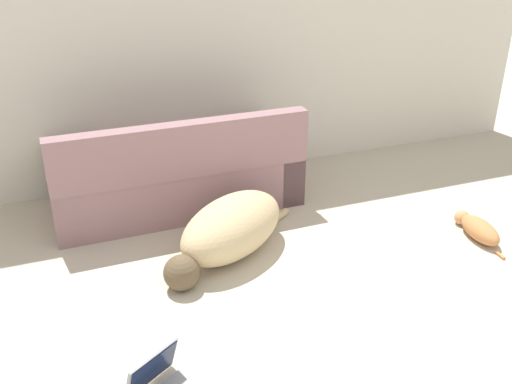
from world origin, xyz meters
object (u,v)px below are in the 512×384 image
(dog, at_px, (230,229))
(cat, at_px, (478,228))
(laptop_open, at_px, (161,381))
(couch, at_px, (176,177))

(dog, distance_m, cat, 1.91)
(cat, height_order, laptop_open, laptop_open)
(cat, relative_size, laptop_open, 1.39)
(couch, bearing_deg, cat, 145.87)
(couch, xyz_separation_m, cat, (2.03, -1.33, -0.20))
(couch, distance_m, laptop_open, 2.14)
(cat, bearing_deg, dog, 82.71)
(couch, bearing_deg, laptop_open, 73.17)
(laptop_open, bearing_deg, cat, -17.04)
(dog, bearing_deg, cat, 132.85)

